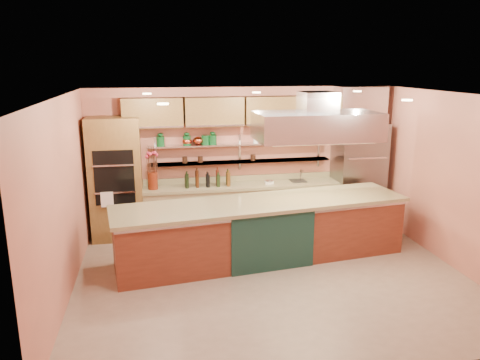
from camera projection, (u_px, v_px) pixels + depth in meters
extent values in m
cube|color=gray|center=(272.00, 276.00, 7.34)|extent=(6.00, 5.00, 0.02)
cube|color=black|center=(275.00, 95.00, 6.66)|extent=(6.00, 5.00, 0.02)
cube|color=#CA775F|center=(242.00, 158.00, 9.38)|extent=(6.00, 0.04, 2.80)
cube|color=#CA775F|center=(337.00, 255.00, 4.61)|extent=(6.00, 0.04, 2.80)
cube|color=#CA775F|center=(63.00, 200.00, 6.46)|extent=(0.04, 5.00, 2.80)
cube|color=#CA775F|center=(453.00, 181.00, 7.53)|extent=(0.04, 5.00, 2.80)
cube|color=brown|center=(116.00, 179.00, 8.70)|extent=(0.95, 0.64, 2.30)
cube|color=slate|center=(358.00, 174.00, 9.54)|extent=(0.95, 0.72, 2.10)
cube|color=tan|center=(242.00, 207.00, 9.31)|extent=(3.84, 0.64, 0.93)
cube|color=silver|center=(241.00, 162.00, 9.26)|extent=(3.60, 0.26, 0.03)
cube|color=silver|center=(241.00, 144.00, 9.18)|extent=(3.60, 0.26, 0.03)
cube|color=brown|center=(244.00, 111.00, 8.98)|extent=(4.60, 0.36, 0.55)
cube|color=silver|center=(317.00, 126.00, 7.62)|extent=(2.00, 1.00, 0.45)
cube|color=#FFE5A5|center=(271.00, 96.00, 6.86)|extent=(4.00, 2.80, 0.02)
cube|color=brown|center=(262.00, 230.00, 7.89)|extent=(4.94, 1.65, 1.01)
cylinder|color=maroon|center=(153.00, 181.00, 8.80)|extent=(0.24, 0.24, 0.33)
cube|color=black|center=(208.00, 179.00, 8.99)|extent=(0.96, 0.45, 0.30)
cube|color=white|center=(269.00, 181.00, 9.24)|extent=(0.18, 0.15, 0.09)
cylinder|color=silver|center=(301.00, 175.00, 9.44)|extent=(0.04, 0.04, 0.23)
ellipsoid|color=#CA4D2E|center=(198.00, 141.00, 9.00)|extent=(0.22, 0.22, 0.16)
cylinder|color=#0E441C|center=(205.00, 140.00, 9.03)|extent=(0.16, 0.16, 0.18)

